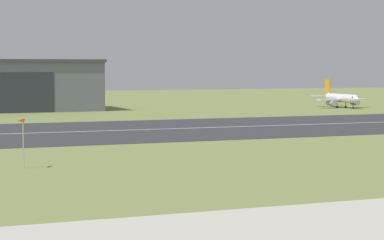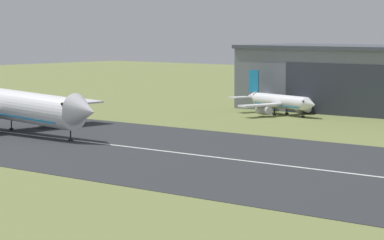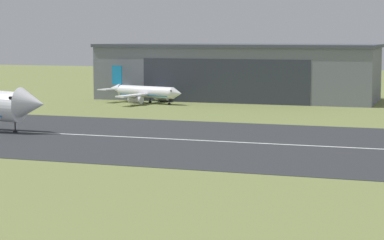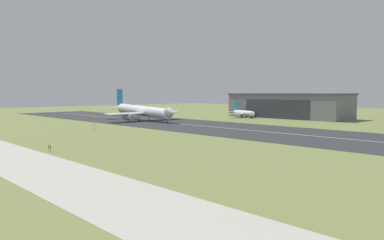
# 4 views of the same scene
# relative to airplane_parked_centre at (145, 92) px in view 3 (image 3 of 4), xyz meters

# --- Properties ---
(runway_strip) EXTENTS (433.01, 55.22, 0.06)m
(runway_strip) POSITION_rel_airplane_parked_centre_xyz_m (63.87, -63.53, -3.01)
(runway_strip) COLOR #2B2D30
(runway_strip) RESTS_ON ground_plane
(runway_centreline) EXTENTS (389.71, 0.70, 0.01)m
(runway_centreline) POSITION_rel_airplane_parked_centre_xyz_m (63.87, -63.53, -2.97)
(runway_centreline) COLOR silver
(runway_centreline) RESTS_ON runway_strip
(hangar_building) EXTENTS (79.15, 28.35, 15.84)m
(hangar_building) POSITION_rel_airplane_parked_centre_xyz_m (20.17, 20.59, 4.90)
(hangar_building) COLOR slate
(hangar_building) RESTS_ON ground_plane
(airplane_parked_centre) EXTENTS (24.85, 23.55, 10.01)m
(airplane_parked_centre) POSITION_rel_airplane_parked_centre_xyz_m (0.00, 0.00, 0.00)
(airplane_parked_centre) COLOR white
(airplane_parked_centre) RESTS_ON ground_plane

